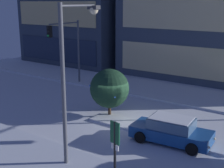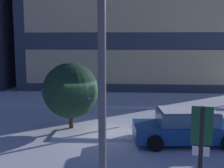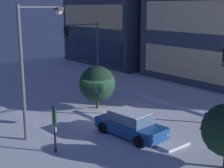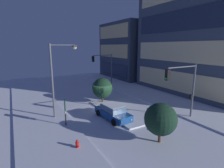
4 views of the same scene
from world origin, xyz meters
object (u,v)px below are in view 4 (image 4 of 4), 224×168
car_near (113,112)px  traffic_light_corner_far_left (104,64)px  decorated_tree_left_of_median (102,88)px  street_lamp_arched (59,70)px  parking_info_sign (65,110)px  traffic_light_corner_far_right (183,83)px  fire_hydrant (77,145)px  decorated_tree_median (161,119)px

car_near → traffic_light_corner_far_left: 14.78m
traffic_light_corner_far_left → decorated_tree_left_of_median: traffic_light_corner_far_left is taller
street_lamp_arched → parking_info_sign: 4.22m
car_near → parking_info_sign: parking_info_sign is taller
traffic_light_corner_far_right → parking_info_sign: 11.58m
street_lamp_arched → fire_hydrant: size_ratio=10.40×
traffic_light_corner_far_left → fire_hydrant: size_ratio=8.19×
traffic_light_corner_far_left → street_lamp_arched: street_lamp_arched is taller
car_near → street_lamp_arched: 6.98m
decorated_tree_left_of_median → street_lamp_arched: bearing=-69.8°
car_near → traffic_light_corner_far_right: traffic_light_corner_far_right is taller
traffic_light_corner_far_left → fire_hydrant: (16.76, -10.83, -3.86)m
car_near → decorated_tree_median: size_ratio=1.46×
fire_hydrant → decorated_tree_median: decorated_tree_median is taller
car_near → fire_hydrant: size_ratio=6.33×
street_lamp_arched → parking_info_sign: size_ratio=2.89×
fire_hydrant → decorated_tree_left_of_median: bearing=143.7°
parking_info_sign → decorated_tree_left_of_median: (-4.79, 6.25, 0.30)m
fire_hydrant → traffic_light_corner_far_left: bearing=147.1°
fire_hydrant → decorated_tree_left_of_median: size_ratio=0.22×
car_near → street_lamp_arched: (-3.10, -4.53, 4.31)m
traffic_light_corner_far_right → decorated_tree_median: traffic_light_corner_far_right is taller
street_lamp_arched → parking_info_sign: street_lamp_arched is taller
decorated_tree_left_of_median → car_near: bearing=-15.2°
street_lamp_arched → traffic_light_corner_far_left: bearing=40.6°
fire_hydrant → parking_info_sign: (-4.11, 0.29, 1.35)m
decorated_tree_median → decorated_tree_left_of_median: decorated_tree_left_of_median is taller
traffic_light_corner_far_left → street_lamp_arched: size_ratio=0.79×
car_near → fire_hydrant: (3.60, -5.10, -0.36)m
traffic_light_corner_far_left → traffic_light_corner_far_right: bearing=89.7°
traffic_light_corner_far_left → parking_info_sign: bearing=50.2°
traffic_light_corner_far_right → street_lamp_arched: 12.42m
parking_info_sign → decorated_tree_median: bearing=-37.4°
parking_info_sign → fire_hydrant: bearing=-83.0°
fire_hydrant → decorated_tree_left_of_median: (-8.90, 6.54, 1.65)m
fire_hydrant → street_lamp_arched: bearing=175.2°
car_near → decorated_tree_median: 6.07m
street_lamp_arched → decorated_tree_left_of_median: size_ratio=2.30×
street_lamp_arched → decorated_tree_median: street_lamp_arched is taller
traffic_light_corner_far_right → fire_hydrant: traffic_light_corner_far_right is taller
traffic_light_corner_far_right → traffic_light_corner_far_left: size_ratio=0.94×
decorated_tree_left_of_median → fire_hydrant: bearing=-36.3°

